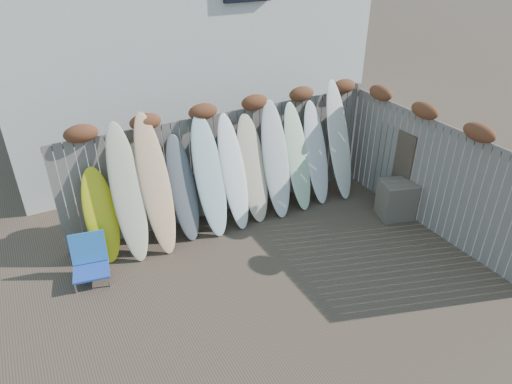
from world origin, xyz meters
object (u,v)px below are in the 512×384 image
beach_chair (90,259)px  wooden_crate (396,199)px  lattice_panel (392,165)px  surfboard_0 (101,216)px

beach_chair → wooden_crate: size_ratio=1.00×
beach_chair → lattice_panel: 5.78m
beach_chair → surfboard_0: bearing=52.0°
wooden_crate → lattice_panel: size_ratio=0.46×
lattice_panel → wooden_crate: bearing=-114.4°
wooden_crate → lattice_panel: lattice_panel is taller
beach_chair → wooden_crate: bearing=-9.8°
beach_chair → surfboard_0: (0.34, 0.44, 0.45)m
lattice_panel → surfboard_0: 5.47m
beach_chair → surfboard_0: surfboard_0 is taller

